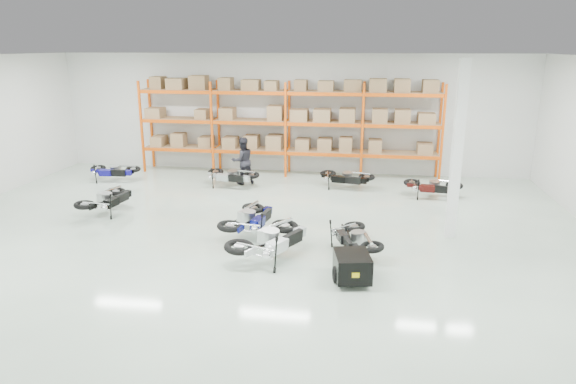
% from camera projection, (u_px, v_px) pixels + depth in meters
% --- Properties ---
extents(room, '(18.00, 18.00, 18.00)m').
position_uv_depth(room, '(248.00, 149.00, 13.01)').
color(room, silver).
rests_on(room, ground).
extents(pallet_rack, '(11.28, 0.98, 3.62)m').
position_uv_depth(pallet_rack, '(287.00, 115.00, 19.14)').
color(pallet_rack, '#E0500B').
rests_on(pallet_rack, ground).
extents(structural_column, '(0.25, 0.25, 4.50)m').
position_uv_depth(structural_column, '(457.00, 151.00, 12.72)').
color(structural_column, white).
rests_on(structural_column, ground).
extents(moto_blue_centre, '(1.22, 1.99, 1.20)m').
position_uv_depth(moto_blue_centre, '(250.00, 214.00, 13.28)').
color(moto_blue_centre, '#080C55').
rests_on(moto_blue_centre, ground).
extents(moto_silver_left, '(1.82, 2.24, 1.30)m').
position_uv_depth(moto_silver_left, '(272.00, 234.00, 11.74)').
color(moto_silver_left, silver).
rests_on(moto_silver_left, ground).
extents(moto_black_far_left, '(1.13, 1.85, 1.12)m').
position_uv_depth(moto_black_far_left, '(107.00, 196.00, 15.04)').
color(moto_black_far_left, black).
rests_on(moto_black_far_left, ground).
extents(moto_touring_right, '(1.29, 1.81, 1.06)m').
position_uv_depth(moto_touring_right, '(355.00, 233.00, 12.11)').
color(moto_touring_right, black).
rests_on(moto_touring_right, ground).
extents(trailer, '(0.86, 1.54, 0.63)m').
position_uv_depth(trailer, '(352.00, 266.00, 10.63)').
color(trailer, black).
rests_on(trailer, ground).
extents(moto_back_a, '(1.64, 0.84, 1.05)m').
position_uv_depth(moto_back_a, '(113.00, 168.00, 18.62)').
color(moto_back_a, navy).
rests_on(moto_back_a, ground).
extents(moto_back_b, '(1.81, 1.16, 1.09)m').
position_uv_depth(moto_back_b, '(231.00, 172.00, 17.86)').
color(moto_back_b, '#A2A7AB').
rests_on(moto_back_b, ground).
extents(moto_back_c, '(1.80, 1.17, 1.08)m').
position_uv_depth(moto_back_c, '(346.00, 174.00, 17.65)').
color(moto_back_c, black).
rests_on(moto_back_c, ground).
extents(moto_back_d, '(1.69, 0.98, 1.04)m').
position_uv_depth(moto_back_d, '(433.00, 183.00, 16.57)').
color(moto_back_d, '#3D0D0C').
rests_on(moto_back_d, ground).
extents(person_back, '(1.03, 0.97, 1.67)m').
position_uv_depth(person_back, '(243.00, 161.00, 18.18)').
color(person_back, black).
rests_on(person_back, ground).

